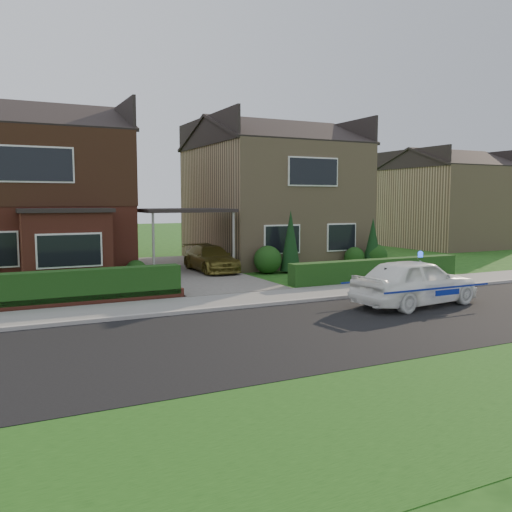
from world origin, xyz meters
TOP-DOWN VIEW (x-y plane):
  - ground at (0.00, 0.00)m, footprint 120.00×120.00m
  - road at (0.00, 0.00)m, footprint 60.00×6.00m
  - kerb at (0.00, 3.05)m, footprint 60.00×0.16m
  - sidewalk at (0.00, 4.10)m, footprint 60.00×2.00m
  - grass_verge at (0.00, -5.00)m, footprint 60.00×4.00m
  - driveway at (0.00, 11.00)m, footprint 3.80×12.00m
  - house_left at (-5.78, 13.90)m, footprint 7.50×9.53m
  - house_right at (5.80, 13.99)m, footprint 7.50×8.06m
  - carport_link at (0.00, 10.95)m, footprint 3.80×3.00m
  - dwarf_wall at (-5.80, 5.30)m, footprint 7.70×0.25m
  - hedge_left at (-5.80, 5.45)m, footprint 7.50×0.55m
  - hedge_right at (5.80, 5.35)m, footprint 7.50×0.55m
  - shrub_left_mid at (-4.00, 9.30)m, footprint 1.32×1.32m
  - shrub_left_near at (-2.40, 9.60)m, footprint 0.84×0.84m
  - shrub_right_near at (3.20, 9.40)m, footprint 1.20×1.20m
  - shrub_right_mid at (7.80, 9.50)m, footprint 0.96×0.96m
  - shrub_right_far at (8.80, 9.20)m, footprint 1.08×1.08m
  - conifer_a at (4.20, 9.20)m, footprint 0.90×0.90m
  - conifer_b at (8.60, 9.20)m, footprint 0.90×0.90m
  - neighbour_right at (20.00, 16.00)m, footprint 6.50×7.00m
  - police_car at (3.89, 1.20)m, footprint 3.83×4.32m
  - driveway_car at (1.00, 10.42)m, footprint 1.52×3.73m
  - potted_plant_b at (-2.50, 6.57)m, footprint 0.50×0.50m
  - potted_plant_c at (-2.50, 6.00)m, footprint 0.55×0.55m

SIDE VIEW (x-z plane):
  - ground at x=0.00m, z-range 0.00..0.00m
  - road at x=0.00m, z-range -0.01..0.01m
  - grass_verge at x=0.00m, z-range -0.01..0.01m
  - hedge_left at x=-5.80m, z-range -0.45..0.45m
  - hedge_right at x=5.80m, z-range -0.40..0.40m
  - sidewalk at x=0.00m, z-range 0.00..0.10m
  - kerb at x=0.00m, z-range 0.00..0.12m
  - driveway at x=0.00m, z-range 0.00..0.12m
  - dwarf_wall at x=-5.80m, z-range 0.00..0.36m
  - potted_plant_c at x=-2.50m, z-range 0.00..0.71m
  - potted_plant_b at x=-2.50m, z-range 0.00..0.72m
  - shrub_left_near at x=-2.40m, z-range 0.00..0.84m
  - shrub_right_mid at x=7.80m, z-range 0.00..0.96m
  - shrub_right_far at x=8.80m, z-range 0.00..1.08m
  - shrub_right_near at x=3.20m, z-range 0.00..1.20m
  - shrub_left_mid at x=-4.00m, z-range 0.00..1.32m
  - driveway_car at x=1.00m, z-range 0.12..1.20m
  - police_car at x=3.89m, z-range -0.08..1.50m
  - conifer_b at x=8.60m, z-range 0.00..2.20m
  - conifer_a at x=4.20m, z-range 0.00..2.60m
  - neighbour_right at x=20.00m, z-range 0.00..5.20m
  - carport_link at x=0.00m, z-range 1.27..4.04m
  - house_right at x=5.80m, z-range 0.04..7.29m
  - house_left at x=-5.78m, z-range 0.19..7.44m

